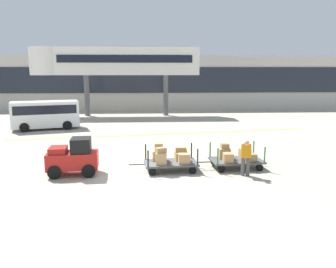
{
  "coord_description": "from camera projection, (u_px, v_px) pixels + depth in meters",
  "views": [
    {
      "loc": [
        0.54,
        -14.67,
        4.38
      ],
      "look_at": [
        1.46,
        1.55,
        1.44
      ],
      "focal_mm": 37.78,
      "sensor_mm": 36.0,
      "label": 1
    }
  ],
  "objects": [
    {
      "name": "terminal_building",
      "position": [
        143.0,
        82.0,
        40.14
      ],
      "size": [
        59.86,
        2.51,
        6.03
      ],
      "color": "#BCB7AD",
      "rests_on": "ground_plane"
    },
    {
      "name": "jet_bridge",
      "position": [
        108.0,
        62.0,
        33.71
      ],
      "size": [
        16.0,
        3.0,
        6.53
      ],
      "color": "silver",
      "rests_on": "ground_plane"
    },
    {
      "name": "ground_plane",
      "position": [
        136.0,
        174.0,
        15.16
      ],
      "size": [
        120.0,
        120.0,
        0.0
      ],
      "primitive_type": "plane",
      "color": "#A8A08E"
    },
    {
      "name": "safety_cone_near",
      "position": [
        186.0,
        152.0,
        17.93
      ],
      "size": [
        0.36,
        0.36,
        0.55
      ],
      "primitive_type": "cone",
      "color": "orange",
      "rests_on": "ground_plane"
    },
    {
      "name": "baggage_handler",
      "position": [
        246.0,
        156.0,
        14.7
      ],
      "size": [
        0.48,
        0.49,
        1.56
      ],
      "color": "#4C4C4C",
      "rests_on": "ground_plane"
    },
    {
      "name": "baggage_tug",
      "position": [
        73.0,
        157.0,
        14.92
      ],
      "size": [
        2.19,
        1.38,
        1.58
      ],
      "color": "red",
      "rests_on": "ground_plane"
    },
    {
      "name": "shuttle_van",
      "position": [
        45.0,
        113.0,
        26.49
      ],
      "size": [
        5.15,
        3.25,
        2.1
      ],
      "color": "white",
      "rests_on": "ground_plane"
    },
    {
      "name": "baggage_cart_middle",
      "position": [
        236.0,
        157.0,
        15.97
      ],
      "size": [
        3.05,
        1.59,
        1.1
      ],
      "color": "#4C4C4F",
      "rests_on": "ground_plane"
    },
    {
      "name": "apron_lead_line",
      "position": [
        166.0,
        134.0,
        24.55
      ],
      "size": [
        20.67,
        3.58,
        0.01
      ],
      "primitive_type": "cube",
      "rotation": [
        0.0,
        0.0,
        0.16
      ],
      "color": "yellow",
      "rests_on": "ground_plane"
    },
    {
      "name": "baggage_cart_lead",
      "position": [
        170.0,
        159.0,
        15.54
      ],
      "size": [
        3.05,
        1.59,
        1.18
      ],
      "color": "#4C4C4F",
      "rests_on": "ground_plane"
    }
  ]
}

